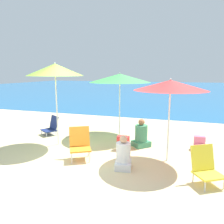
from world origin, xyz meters
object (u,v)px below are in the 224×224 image
at_px(beach_umbrella_lime, 55,70).
at_px(backpack_pink, 199,143).
at_px(beach_chair_navy, 51,126).
at_px(backpack_red, 123,143).
at_px(person_seated_far, 141,136).
at_px(person_seated_near, 123,156).
at_px(water_bottle, 70,133).
at_px(beach_umbrella_red, 170,85).
at_px(beach_umbrella_green, 120,78).
at_px(beach_chair_orange, 80,143).
at_px(beach_chair_yellow, 205,166).

relative_size(beach_umbrella_lime, backpack_pink, 6.32).
xyz_separation_m(beach_chair_navy, backpack_red, (2.77, -0.70, -0.10)).
bearing_deg(person_seated_far, beach_umbrella_lime, -120.25).
height_order(person_seated_near, person_seated_far, person_seated_far).
xyz_separation_m(beach_chair_navy, backpack_pink, (4.79, -0.00, -0.10)).
bearing_deg(beach_chair_navy, person_seated_far, 28.19).
distance_m(person_seated_near, person_seated_far, 1.61).
bearing_deg(beach_umbrella_lime, person_seated_near, -23.43).
relative_size(beach_umbrella_lime, water_bottle, 9.77).
distance_m(beach_umbrella_red, water_bottle, 3.88).
relative_size(beach_umbrella_green, backpack_red, 5.45).
bearing_deg(water_bottle, backpack_pink, -0.32).
xyz_separation_m(person_seated_far, water_bottle, (-2.48, 0.28, -0.22)).
bearing_deg(water_bottle, beach_chair_orange, -54.20).
bearing_deg(person_seated_far, beach_umbrella_green, 179.58).
distance_m(beach_chair_yellow, backpack_pink, 2.00).
height_order(beach_chair_orange, water_bottle, beach_chair_orange).
height_order(beach_umbrella_lime, beach_umbrella_green, beach_umbrella_lime).
bearing_deg(beach_umbrella_lime, beach_chair_yellow, -15.74).
bearing_deg(water_bottle, beach_umbrella_green, 23.82).
distance_m(beach_umbrella_red, beach_chair_orange, 2.59).
relative_size(beach_chair_navy, beach_chair_yellow, 0.93).
xyz_separation_m(beach_chair_orange, person_seated_far, (1.29, 1.37, -0.09)).
relative_size(beach_umbrella_red, beach_umbrella_green, 0.94).
bearing_deg(beach_umbrella_lime, backpack_red, 5.04).
relative_size(backpack_red, water_bottle, 1.58).
height_order(beach_umbrella_lime, beach_chair_yellow, beach_umbrella_lime).
distance_m(beach_umbrella_red, person_seated_near, 1.94).
bearing_deg(person_seated_near, beach_umbrella_green, 96.83).
xyz_separation_m(beach_umbrella_red, backpack_pink, (0.80, 1.10, -1.65)).
bearing_deg(water_bottle, backpack_red, -19.35).
bearing_deg(beach_umbrella_green, beach_chair_yellow, -46.93).
bearing_deg(backpack_pink, beach_umbrella_green, 164.51).
bearing_deg(beach_chair_orange, beach_umbrella_red, -15.34).
xyz_separation_m(beach_umbrella_red, beach_umbrella_green, (-1.74, 1.80, 0.10)).
xyz_separation_m(beach_umbrella_green, backpack_pink, (2.54, -0.70, -1.76)).
height_order(beach_umbrella_red, beach_chair_yellow, beach_umbrella_red).
bearing_deg(beach_chair_orange, beach_chair_yellow, -36.86).
distance_m(backpack_red, backpack_pink, 2.14).
relative_size(beach_umbrella_red, beach_chair_navy, 2.95).
relative_size(person_seated_far, water_bottle, 3.31).
bearing_deg(beach_chair_yellow, water_bottle, 121.34).
bearing_deg(beach_umbrella_green, backpack_red, -69.82).
distance_m(beach_chair_orange, person_seated_far, 1.88).
relative_size(beach_chair_orange, backpack_pink, 2.04).
xyz_separation_m(beach_chair_orange, water_bottle, (-1.19, 1.65, -0.31)).
bearing_deg(beach_umbrella_green, beach_chair_orange, -98.51).
distance_m(beach_chair_orange, water_bottle, 2.06).
height_order(beach_umbrella_red, person_seated_near, beach_umbrella_red).
xyz_separation_m(beach_chair_yellow, person_seated_near, (-1.68, 0.13, -0.05)).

